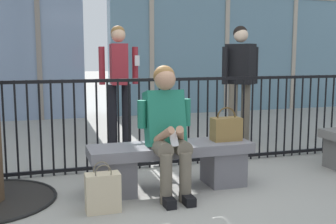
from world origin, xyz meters
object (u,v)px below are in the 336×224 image
at_px(handbag_on_bench, 226,128).
at_px(bystander_at_railing, 119,77).
at_px(shopping_bag, 103,192).
at_px(stone_bench, 171,162).
at_px(bystander_further_back, 240,77).
at_px(seated_person_with_phone, 167,126).

relative_size(handbag_on_bench, bystander_at_railing, 0.20).
xyz_separation_m(handbag_on_bench, shopping_bag, (-1.31, -0.39, -0.40)).
height_order(stone_bench, bystander_at_railing, bystander_at_railing).
bearing_deg(bystander_further_back, stone_bench, -134.84).
bearing_deg(seated_person_with_phone, shopping_bag, -157.36).
bearing_deg(bystander_at_railing, stone_bench, -86.38).
bearing_deg(handbag_on_bench, bystander_at_railing, 109.51).
xyz_separation_m(handbag_on_bench, bystander_further_back, (0.94, 1.54, 0.43)).
bearing_deg(handbag_on_bench, bystander_further_back, 58.58).
bearing_deg(shopping_bag, seated_person_with_phone, 22.64).
bearing_deg(shopping_bag, bystander_at_railing, 75.74).
bearing_deg(shopping_bag, handbag_on_bench, 16.57).
height_order(bystander_at_railing, bystander_further_back, same).
height_order(seated_person_with_phone, shopping_bag, seated_person_with_phone).
distance_m(seated_person_with_phone, bystander_further_back, 2.33).
xyz_separation_m(seated_person_with_phone, bystander_further_back, (1.60, 1.66, 0.35)).
distance_m(stone_bench, handbag_on_bench, 0.65).
bearing_deg(bystander_further_back, shopping_bag, -139.40).
xyz_separation_m(stone_bench, seated_person_with_phone, (-0.08, -0.13, 0.38)).
bearing_deg(stone_bench, shopping_bag, -151.29).
distance_m(seated_person_with_phone, bystander_at_railing, 2.14).
relative_size(seated_person_with_phone, bystander_at_railing, 0.71).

